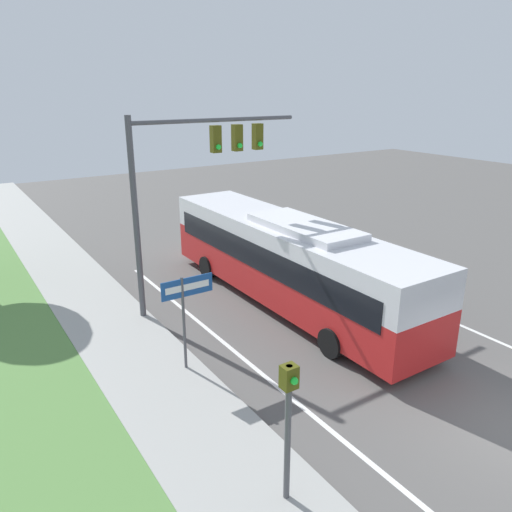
{
  "coord_description": "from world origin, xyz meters",
  "views": [
    {
      "loc": [
        -10.3,
        -4.82,
        7.53
      ],
      "look_at": [
        -0.83,
        9.68,
        1.65
      ],
      "focal_mm": 35.0,
      "sensor_mm": 36.0,
      "label": 1
    }
  ],
  "objects_px": {
    "signal_gantry": "(193,169)",
    "pedestrian_signal": "(288,412)",
    "street_sign": "(186,303)",
    "bus": "(287,257)"
  },
  "relations": [
    {
      "from": "signal_gantry",
      "to": "street_sign",
      "type": "distance_m",
      "value": 5.31
    },
    {
      "from": "street_sign",
      "to": "signal_gantry",
      "type": "bearing_deg",
      "value": 59.75
    },
    {
      "from": "bus",
      "to": "signal_gantry",
      "type": "distance_m",
      "value": 4.53
    },
    {
      "from": "pedestrian_signal",
      "to": "bus",
      "type": "bearing_deg",
      "value": 53.51
    },
    {
      "from": "bus",
      "to": "pedestrian_signal",
      "type": "bearing_deg",
      "value": -126.49
    },
    {
      "from": "signal_gantry",
      "to": "pedestrian_signal",
      "type": "distance_m",
      "value": 9.96
    },
    {
      "from": "pedestrian_signal",
      "to": "street_sign",
      "type": "height_order",
      "value": "pedestrian_signal"
    },
    {
      "from": "signal_gantry",
      "to": "pedestrian_signal",
      "type": "bearing_deg",
      "value": -106.8
    },
    {
      "from": "bus",
      "to": "signal_gantry",
      "type": "height_order",
      "value": "signal_gantry"
    },
    {
      "from": "street_sign",
      "to": "pedestrian_signal",
      "type": "bearing_deg",
      "value": -95.51
    }
  ]
}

